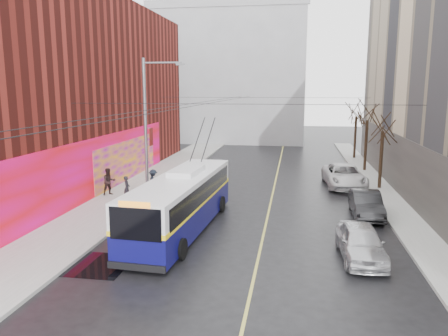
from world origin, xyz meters
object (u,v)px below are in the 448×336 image
(tree_far, at_px, (357,109))
(pedestrian_b, at_px, (109,182))
(parked_car_b, at_px, (366,204))
(parked_car_c, at_px, (344,176))
(parked_car_a, at_px, (361,242))
(trolleybus, at_px, (182,202))
(following_car, at_px, (212,170))
(pedestrian_a, at_px, (127,188))
(streetlight_pole, at_px, (148,126))
(tree_near, at_px, (384,120))
(tree_mid, at_px, (368,111))
(pedestrian_c, at_px, (153,181))

(tree_far, relative_size, pedestrian_b, 3.64)
(parked_car_b, distance_m, parked_car_c, 7.72)
(tree_far, height_order, parked_car_a, tree_far)
(trolleybus, distance_m, following_car, 12.53)
(pedestrian_a, bearing_deg, pedestrian_b, 40.11)
(streetlight_pole, xyz_separation_m, trolleybus, (3.44, -5.13, -3.34))
(parked_car_b, bearing_deg, streetlight_pole, 175.48)
(parked_car_a, xyz_separation_m, pedestrian_b, (-15.05, 8.46, 0.31))
(streetlight_pole, height_order, pedestrian_a, streetlight_pole)
(tree_far, height_order, pedestrian_b, tree_far)
(parked_car_a, bearing_deg, pedestrian_a, 148.50)
(tree_near, bearing_deg, trolleybus, -136.43)
(tree_mid, relative_size, pedestrian_a, 4.27)
(streetlight_pole, distance_m, following_car, 8.80)
(streetlight_pole, distance_m, tree_far, 25.09)
(pedestrian_b, bearing_deg, parked_car_b, -49.74)
(parked_car_a, distance_m, parked_car_b, 6.66)
(tree_mid, distance_m, pedestrian_a, 21.67)
(tree_far, height_order, pedestrian_c, tree_far)
(parked_car_c, height_order, following_car, following_car)
(streetlight_pole, distance_m, pedestrian_a, 4.17)
(streetlight_pole, distance_m, trolleybus, 7.02)
(parked_car_c, distance_m, following_car, 10.09)
(pedestrian_a, bearing_deg, following_car, -44.57)
(tree_far, bearing_deg, streetlight_pole, -127.12)
(pedestrian_b, bearing_deg, pedestrian_a, -76.42)
(tree_mid, bearing_deg, pedestrian_a, -141.25)
(tree_near, relative_size, pedestrian_c, 3.92)
(following_car, height_order, pedestrian_b, pedestrian_b)
(tree_near, height_order, pedestrian_b, tree_near)
(tree_near, distance_m, following_car, 13.22)
(pedestrian_b, bearing_deg, parked_car_a, -72.37)
(parked_car_a, bearing_deg, streetlight_pole, 144.69)
(following_car, xyz_separation_m, pedestrian_c, (-3.02, -5.59, 0.13))
(parked_car_b, distance_m, pedestrian_a, 14.58)
(parked_car_a, relative_size, pedestrian_c, 2.67)
(tree_near, relative_size, following_car, 1.30)
(tree_mid, bearing_deg, pedestrian_c, -144.09)
(tree_mid, relative_size, parked_car_a, 1.53)
(streetlight_pole, distance_m, parked_car_b, 13.81)
(tree_mid, xyz_separation_m, trolleybus, (-11.70, -18.13, -3.75))
(trolleybus, bearing_deg, streetlight_pole, 127.49)
(tree_near, height_order, pedestrian_c, tree_near)
(pedestrian_a, bearing_deg, parked_car_a, -135.30)
(tree_mid, xyz_separation_m, parked_car_b, (-2.00, -14.09, -4.53))
(parked_car_c, bearing_deg, streetlight_pole, -156.62)
(tree_near, bearing_deg, tree_far, 90.00)
(tree_far, relative_size, parked_car_c, 1.12)
(tree_far, xyz_separation_m, trolleybus, (-11.70, -25.13, -3.63))
(trolleybus, xyz_separation_m, parked_car_a, (8.50, -2.51, -0.76))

